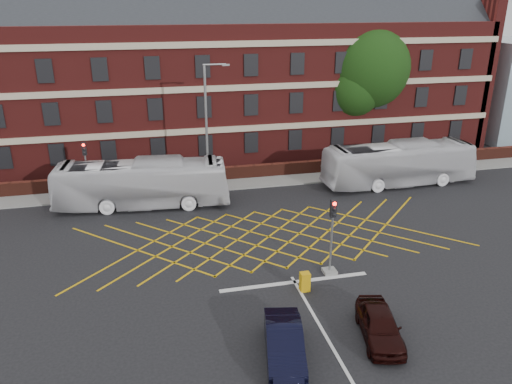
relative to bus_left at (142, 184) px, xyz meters
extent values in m
plane|color=black|center=(7.48, -8.90, -1.70)|extent=(120.00, 120.00, 0.00)
cube|color=maroon|center=(7.48, 13.10, 4.30)|extent=(50.00, 12.00, 12.00)
cube|color=#202429|center=(7.48, 13.10, 10.30)|extent=(51.00, 10.61, 10.61)
cube|color=#B7A88C|center=(7.48, 7.02, 5.30)|extent=(50.00, 0.18, 0.50)
cube|color=black|center=(7.48, 7.04, 3.80)|extent=(1.20, 0.14, 1.80)
cube|color=#4B1D14|center=(7.48, 4.10, -1.15)|extent=(56.00, 0.50, 1.10)
cube|color=slate|center=(7.48, 3.10, -1.64)|extent=(60.00, 3.00, 0.12)
cube|color=#CC990C|center=(7.48, -6.90, -1.69)|extent=(8.22, 8.22, 0.02)
cube|color=silver|center=(7.48, -12.40, -1.69)|extent=(8.00, 0.30, 0.02)
cube|color=silver|center=(7.48, -18.90, -1.69)|extent=(0.15, 14.00, 0.02)
imported|color=silver|center=(0.00, 0.00, 0.00)|extent=(12.45, 4.14, 3.40)
imported|color=silver|center=(19.90, 0.03, 0.01)|extent=(12.33, 3.12, 3.42)
imported|color=black|center=(5.30, -17.94, -0.99)|extent=(2.31, 4.52, 1.42)
imported|color=black|center=(9.69, -17.65, -1.03)|extent=(2.40, 4.21, 1.35)
cylinder|color=black|center=(20.74, 9.14, 1.54)|extent=(0.90, 0.90, 6.49)
sphere|color=black|center=(20.74, 9.14, 6.37)|extent=(7.94, 7.94, 7.94)
sphere|color=black|center=(19.24, 8.34, 4.59)|extent=(5.16, 5.16, 5.16)
sphere|color=black|center=(22.24, 9.94, 4.99)|extent=(4.76, 4.76, 4.76)
cube|color=slate|center=(9.59, -11.92, -1.60)|extent=(0.70, 0.70, 0.20)
cylinder|color=gray|center=(9.59, -11.92, 0.05)|extent=(0.12, 0.12, 3.50)
cube|color=black|center=(9.59, -11.92, 2.10)|extent=(0.30, 0.25, 0.95)
sphere|color=#FF0C05|center=(9.59, -12.06, 2.42)|extent=(0.20, 0.20, 0.20)
cube|color=slate|center=(-3.89, 2.50, -1.60)|extent=(0.70, 0.70, 0.20)
cylinder|color=gray|center=(-3.89, 2.50, 0.05)|extent=(0.12, 0.12, 3.50)
cube|color=black|center=(-3.89, 2.50, 2.10)|extent=(0.30, 0.25, 0.95)
sphere|color=#FF0C05|center=(-3.89, 2.36, 2.42)|extent=(0.20, 0.20, 0.20)
cube|color=slate|center=(4.82, 0.91, -1.60)|extent=(1.00, 1.00, 0.20)
cylinder|color=gray|center=(4.82, 0.91, 3.13)|extent=(0.18, 0.18, 9.67)
cylinder|color=gray|center=(5.52, 0.91, 7.97)|extent=(1.60, 0.12, 0.12)
cube|color=gray|center=(6.32, 0.91, 7.92)|extent=(0.50, 0.20, 0.12)
cylinder|color=gray|center=(-4.52, 2.30, -0.60)|extent=(0.10, 0.10, 2.20)
cube|color=silver|center=(-4.52, 2.22, 0.20)|extent=(1.10, 0.06, 0.45)
cube|color=silver|center=(-4.52, 2.22, -0.30)|extent=(1.10, 0.06, 0.40)
cube|color=silver|center=(-4.52, 2.22, -0.75)|extent=(1.10, 0.06, 0.35)
cube|color=#D29B0C|center=(7.73, -13.27, -1.20)|extent=(0.48, 0.43, 1.01)
camera|label=1|loc=(0.37, -34.03, 12.15)|focal=35.00mm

